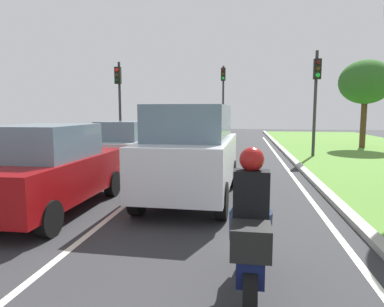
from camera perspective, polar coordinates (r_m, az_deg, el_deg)
name	(u,v)px	position (r m, az deg, el deg)	size (l,w,h in m)	color
ground_plane	(192,167)	(13.40, -0.06, -2.25)	(60.00, 60.00, 0.00)	#2D2D30
lane_line_center	(174,167)	(13.52, -2.99, -2.17)	(0.12, 32.00, 0.01)	silver
lane_line_right_edge	(288,169)	(13.36, 15.41, -2.52)	(0.12, 32.00, 0.01)	silver
curb_right	(302,168)	(13.43, 17.54, -2.30)	(0.24, 48.00, 0.12)	#9E9B93
car_suv_ahead	(192,152)	(8.37, -0.07, 0.27)	(2.08, 4.55, 2.28)	silver
car_sedan_left_lane	(49,169)	(7.98, -22.39, -2.38)	(1.84, 4.30, 1.86)	maroon
car_hatchback_far	(125,145)	(13.10, -10.86, 1.30)	(1.79, 3.73, 1.78)	#B7BABF
motorcycle	(250,249)	(4.18, 9.49, -15.18)	(0.41, 1.90, 1.01)	#0C143F
rider_person	(251,195)	(4.04, 9.67, -6.74)	(0.50, 0.40, 1.16)	black
traffic_light_near_right	(316,87)	(17.02, 19.71, 10.18)	(0.32, 0.50, 4.87)	#2D2D2D
traffic_light_overhead_left	(119,91)	(19.68, -11.92, 9.97)	(0.32, 0.50, 4.81)	#2D2D2D
traffic_light_far_median	(223,90)	(25.36, 5.13, 10.33)	(0.32, 0.50, 5.37)	#2D2D2D
tree_roadside_far	(366,82)	(22.30, 26.61, 10.39)	(2.91, 2.91, 5.03)	#4C331E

